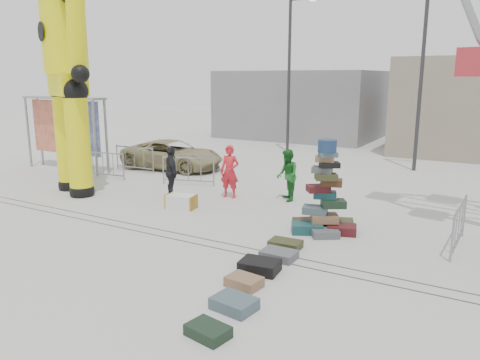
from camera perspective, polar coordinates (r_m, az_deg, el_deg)
The scene contains 24 objects.
ground at distance 11.27m, azimuth -7.62°, elevation -8.55°, with size 90.00×90.00×0.00m, color #9E9E99.
track_line_near at distance 11.72m, azimuth -5.81°, elevation -7.65°, with size 40.00×0.04×0.01m, color #47443F.
track_line_far at distance 12.02m, azimuth -4.69°, elevation -7.09°, with size 40.00×0.04×0.01m, color #47443F.
building_left at distance 32.81m, azimuth 7.78°, elevation 9.17°, with size 10.00×8.00×4.40m, color gray.
lamp_post_right at distance 21.55m, azimuth 21.58°, elevation 12.85°, with size 1.41×0.25×8.00m.
lamp_post_left at distance 25.50m, azimuth 6.20°, elevation 13.43°, with size 1.41×0.25×8.00m.
suitcase_tower at distance 12.55m, azimuth 10.23°, elevation -3.14°, with size 1.88×1.65×2.46m.
crash_test_dummy at distance 17.16m, azimuth -20.38°, elevation 12.82°, with size 3.22×1.76×8.26m.
banner_scaffold at distance 21.71m, azimuth -20.63°, elevation 7.37°, with size 4.41×0.77×3.18m.
steamer_trunk at distance 14.72m, azimuth -7.18°, elevation -2.63°, with size 0.91×0.52×0.42m, color silver.
row_case_0 at distance 11.38m, azimuth 5.56°, elevation -7.79°, with size 0.76×0.49×0.19m, color #363A1D.
row_case_1 at distance 10.72m, azimuth 4.75°, elevation -9.06°, with size 0.77×0.56×0.19m, color #54575C.
row_case_2 at distance 10.01m, azimuth 2.41°, elevation -10.45°, with size 0.81×0.60×0.25m, color black.
row_case_3 at distance 9.36m, azimuth 0.50°, elevation -12.30°, with size 0.67×0.49×0.20m, color #856243.
row_case_4 at distance 8.53m, azimuth -0.72°, elevation -14.82°, with size 0.75×0.56×0.22m, color #435860.
row_case_5 at distance 7.78m, azimuth -3.92°, elevation -17.88°, with size 0.67×0.47×0.19m, color black.
barricade_dummy_a at distance 19.60m, azimuth -16.36°, elevation 1.76°, with size 2.00×0.10×1.10m, color gray, non-canonical shape.
barricade_dummy_b at distance 20.76m, azimuth -12.72°, elevation 2.54°, with size 2.00×0.10×1.10m, color gray, non-canonical shape.
barricade_dummy_c at distance 17.74m, azimuth -6.34°, elevation 1.11°, with size 2.00×0.10×1.10m, color gray, non-canonical shape.
barricade_wheel_front at distance 12.30m, azimuth 25.11°, elevation -5.14°, with size 2.00×0.10×1.10m, color gray, non-canonical shape.
pedestrian_red at distance 15.76m, azimuth -1.27°, elevation 1.03°, with size 0.65×0.43×1.79m, color red.
pedestrian_green at distance 15.43m, azimuth 5.77°, elevation 0.57°, with size 0.83×0.65×1.71m, color #175E1E.
pedestrian_black at distance 15.93m, azimuth -8.34°, elevation 0.92°, with size 1.02×0.42×1.74m, color black.
parked_suv at distance 21.01m, azimuth -8.26°, elevation 3.07°, with size 2.11×4.58×1.27m, color #978C61.
Camera 1 is at (6.51, -8.27, 4.02)m, focal length 35.00 mm.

